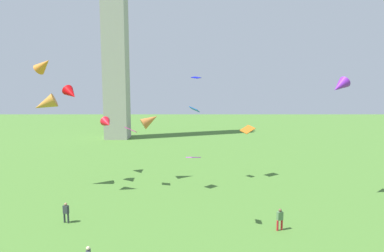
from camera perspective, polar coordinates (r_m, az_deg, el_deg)
monument_obelisk at (r=73.75m, az=-13.37°, el=20.61°), size 4.86×4.86×57.69m
person_0 at (r=29.54m, az=-21.21°, el=-13.93°), size 0.52×0.39×1.73m
person_3 at (r=27.21m, az=15.60°, el=-15.50°), size 0.53×0.41×1.78m
kite_flying_0 at (r=36.98m, az=1.00°, el=8.60°), size 1.22×1.22×0.29m
kite_flying_1 at (r=35.47m, az=0.51°, el=-5.58°), size 1.67×1.63×0.42m
kite_flying_2 at (r=23.79m, az=0.71°, el=2.98°), size 0.80×1.08×0.51m
kite_flying_3 at (r=38.02m, az=-20.40°, el=5.44°), size 2.42×2.36×1.89m
kite_flying_4 at (r=38.39m, az=-7.19°, el=1.04°), size 2.67×2.03×2.14m
kite_flying_5 at (r=35.84m, az=-10.56°, el=-0.63°), size 1.26×1.05×0.78m
kite_flying_6 at (r=38.21m, az=-24.38°, el=3.57°), size 2.96×2.22×2.31m
kite_flying_7 at (r=42.08m, az=-14.57°, el=0.50°), size 2.12×2.35×1.60m
kite_flying_8 at (r=34.44m, az=25.03°, el=6.45°), size 2.34×1.99×1.84m
kite_flying_9 at (r=34.95m, az=-24.56°, el=9.82°), size 2.26×1.75×1.86m
kite_flying_10 at (r=39.96m, az=10.11°, el=-0.61°), size 1.99×1.78×0.95m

